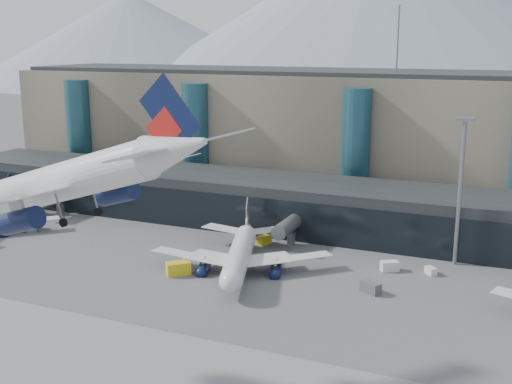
# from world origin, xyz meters

# --- Properties ---
(ground) EXTENTS (900.00, 900.00, 0.00)m
(ground) POSITION_xyz_m (0.00, 0.00, 0.00)
(ground) COLOR #515154
(ground) RESTS_ON ground
(concourse) EXTENTS (170.00, 27.00, 10.00)m
(concourse) POSITION_xyz_m (-0.02, 57.73, 4.97)
(concourse) COLOR black
(concourse) RESTS_ON ground
(terminal_main) EXTENTS (130.00, 30.00, 31.00)m
(terminal_main) POSITION_xyz_m (-25.00, 90.00, 15.44)
(terminal_main) COLOR gray
(terminal_main) RESTS_ON ground
(teal_towers) EXTENTS (116.40, 19.40, 46.00)m
(teal_towers) POSITION_xyz_m (-14.99, 74.01, 14.01)
(teal_towers) COLOR #225160
(teal_towers) RESTS_ON ground
(mountain_ridge) EXTENTS (910.00, 400.00, 110.00)m
(mountain_ridge) POSITION_xyz_m (15.97, 380.00, 45.74)
(mountain_ridge) COLOR gray
(mountain_ridge) RESTS_ON ground
(lightmast_mid) EXTENTS (3.00, 1.20, 25.60)m
(lightmast_mid) POSITION_xyz_m (30.00, 48.00, 14.42)
(lightmast_mid) COLOR slate
(lightmast_mid) RESTS_ON ground
(hero_jet) EXTENTS (35.83, 35.65, 11.60)m
(hero_jet) POSITION_xyz_m (-1.48, -10.93, 25.29)
(hero_jet) COLOR silver
(hero_jet) RESTS_ON ground
(jet_parked_mid) EXTENTS (31.12, 32.89, 10.56)m
(jet_parked_mid) POSITION_xyz_m (-3.76, 32.26, 4.00)
(jet_parked_mid) COLOR silver
(jet_parked_mid) RESTS_ON ground
(veh_b) EXTENTS (2.43, 3.17, 1.61)m
(veh_b) POSITION_xyz_m (-4.91, 45.21, 0.81)
(veh_b) COLOR gold
(veh_b) RESTS_ON ground
(veh_c) EXTENTS (3.54, 2.90, 1.74)m
(veh_c) POSITION_xyz_m (19.58, 29.24, 0.87)
(veh_c) COLOR #505156
(veh_c) RESTS_ON ground
(veh_d) EXTENTS (3.35, 2.92, 1.69)m
(veh_d) POSITION_xyz_m (20.27, 40.08, 0.85)
(veh_d) COLOR silver
(veh_d) RESTS_ON ground
(veh_f) EXTENTS (3.85, 4.25, 2.12)m
(veh_f) POSITION_xyz_m (-51.96, 34.71, 1.06)
(veh_f) COLOR #505156
(veh_f) RESTS_ON ground
(veh_g) EXTENTS (2.30, 2.37, 1.22)m
(veh_g) POSITION_xyz_m (26.93, 41.18, 0.61)
(veh_g) COLOR silver
(veh_g) RESTS_ON ground
(veh_h) EXTENTS (4.24, 4.17, 2.16)m
(veh_h) POSITION_xyz_m (-11.71, 24.40, 1.08)
(veh_h) COLOR gold
(veh_h) RESTS_ON ground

